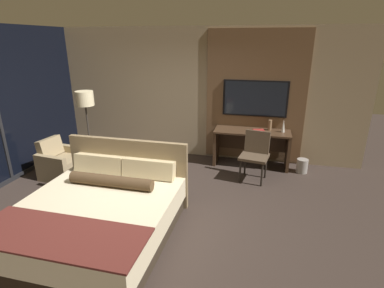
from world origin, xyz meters
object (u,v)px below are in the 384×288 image
Objects in this scene: desk at (252,142)px; armchair_by_window at (62,164)px; tv at (255,98)px; vase_short at (270,125)px; waste_bin at (302,166)px; vase_tall at (283,126)px; desk_chair at (255,151)px; bed at (98,215)px; book at (259,130)px; floor_lamp at (85,105)px.

armchair_by_window is (-3.52, -1.47, -0.25)m from desk.
desk is 0.90m from tv.
desk is 1.16× the size of tv.
vase_short is 1.04m from waste_bin.
desk_chair is at bearing -126.20° from vase_tall.
bed reaches higher than book.
bed is 4.03m from waste_bin.
floor_lamp is at bearing -162.61° from vase_short.
tv is at bearing 159.81° from vase_tall.
book is at bearing 16.20° from floor_lamp.
waste_bin is (0.43, -0.18, -0.75)m from vase_tall.
waste_bin is at bearing 37.89° from desk_chair.
floor_lamp is at bearing -164.70° from desk_chair.
desk_chair is 3.28× the size of waste_bin.
desk_chair is (0.10, -0.67, 0.05)m from desk.
vase_short is at bearing 161.18° from vase_tall.
bed is 8.48× the size of book.
desk_chair is 0.91m from vase_tall.
bed is 2.60m from floor_lamp.
desk is 0.30m from book.
vase_short reaches higher than armchair_by_window.
tv reaches higher than book.
tv is 4.07m from armchair_by_window.
desk_chair reaches higher than armchair_by_window.
floor_lamp is 7.60× the size of vase_short.
waste_bin is at bearing -8.29° from book.
bed is 2.34× the size of desk_chair.
desk is 3.42m from floor_lamp.
bed is 1.34× the size of floor_lamp.
armchair_by_window reaches higher than waste_bin.
armchair_by_window is 4.21m from vase_short.
armchair_by_window is 3.69× the size of vase_short.
book is at bearing 56.23° from bed.
bed is at bearing -121.72° from desk.
bed is 3.92m from vase_tall.
desk_chair is 3.62× the size of book.
vase_tall is (0.60, 0.01, 0.39)m from desk.
armchair_by_window is 3.08× the size of book.
tv is at bearing 114.45° from book.
vase_tall reaches higher than armchair_by_window.
vase_tall is 0.93× the size of waste_bin.
book is at bearing -173.67° from vase_tall.
bed is 3.04m from desk_chair.
vase_tall is (2.45, 3.00, 0.58)m from bed.
book is at bearing 171.71° from waste_bin.
floor_lamp is at bearing -158.76° from tv.
desk_chair is 0.67m from book.
floor_lamp is at bearing -168.88° from waste_bin.
vase_tall is 1.03× the size of book.
tv is 4.73× the size of waste_bin.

